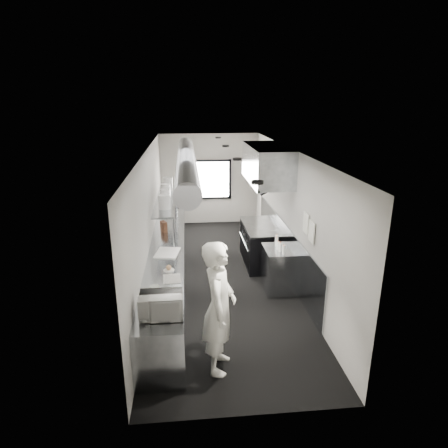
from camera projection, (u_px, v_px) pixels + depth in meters
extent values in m
cube|color=black|center=(221.00, 277.00, 8.63)|extent=(3.00, 8.00, 0.01)
cube|color=silver|center=(221.00, 150.00, 7.76)|extent=(3.00, 8.00, 0.01)
cube|color=#B3B0AA|center=(209.00, 179.00, 11.98)|extent=(3.00, 0.02, 2.80)
cube|color=#B3B0AA|center=(253.00, 318.00, 4.41)|extent=(3.00, 0.02, 2.80)
cube|color=#B3B0AA|center=(150.00, 219.00, 8.06)|extent=(0.02, 8.00, 2.80)
cube|color=#B3B0AA|center=(290.00, 215.00, 8.34)|extent=(0.02, 8.00, 2.80)
cube|color=gray|center=(284.00, 246.00, 8.88)|extent=(0.03, 5.50, 1.10)
cylinder|color=gray|center=(186.00, 160.00, 8.15)|extent=(0.40, 6.40, 0.40)
cube|color=white|center=(209.00, 180.00, 11.94)|extent=(1.20, 0.03, 1.10)
cube|color=black|center=(209.00, 161.00, 11.78)|extent=(1.36, 0.03, 0.08)
cube|color=black|center=(210.00, 198.00, 12.14)|extent=(1.36, 0.03, 0.08)
cube|color=black|center=(189.00, 180.00, 11.90)|extent=(0.08, 0.03, 1.25)
cube|color=black|center=(230.00, 179.00, 12.02)|extent=(0.08, 0.03, 1.25)
cube|color=gray|center=(267.00, 164.00, 8.65)|extent=(0.80, 2.20, 0.80)
cube|color=gray|center=(250.00, 181.00, 8.74)|extent=(0.05, 2.20, 0.05)
cube|color=black|center=(263.00, 179.00, 8.75)|extent=(0.50, 2.10, 0.28)
cube|color=gray|center=(168.00, 270.00, 7.91)|extent=(0.70, 6.00, 0.90)
cube|color=gray|center=(166.00, 200.00, 8.98)|extent=(0.45, 3.00, 0.04)
cylinder|color=gray|center=(174.00, 232.00, 7.78)|extent=(0.04, 0.04, 0.66)
cylinder|color=gray|center=(175.00, 213.00, 9.11)|extent=(0.04, 0.04, 0.66)
cylinder|color=gray|center=(176.00, 198.00, 10.43)|extent=(0.04, 0.04, 0.66)
cube|color=black|center=(262.00, 245.00, 9.25)|extent=(0.85, 1.60, 0.90)
cube|color=gray|center=(263.00, 226.00, 9.11)|extent=(0.85, 1.60, 0.04)
cube|color=gray|center=(245.00, 245.00, 9.21)|extent=(0.03, 1.55, 0.80)
cylinder|color=gray|center=(244.00, 242.00, 9.18)|extent=(0.03, 1.30, 0.03)
cube|color=gray|center=(280.00, 269.00, 7.94)|extent=(0.65, 0.80, 0.90)
cube|color=gray|center=(173.00, 217.00, 11.41)|extent=(0.70, 1.20, 0.90)
cube|color=white|center=(306.00, 223.00, 7.14)|extent=(0.02, 0.28, 0.38)
cube|color=white|center=(312.00, 232.00, 6.82)|extent=(0.02, 0.28, 0.38)
imported|color=silver|center=(219.00, 307.00, 5.43)|extent=(0.60, 0.80, 1.98)
imported|color=silver|center=(161.00, 305.00, 5.34)|extent=(0.56, 0.42, 0.33)
cylinder|color=#A5B0A2|center=(151.00, 307.00, 5.52)|extent=(0.15, 0.15, 0.09)
cylinder|color=#A5B0A2|center=(155.00, 289.00, 6.04)|extent=(0.16, 0.16, 0.10)
cube|color=silver|center=(172.00, 279.00, 6.49)|extent=(0.31, 0.37, 0.01)
cylinder|color=white|center=(169.00, 270.00, 6.80)|extent=(0.22, 0.22, 0.02)
sphere|color=tan|center=(169.00, 267.00, 6.78)|extent=(0.09, 0.09, 0.09)
cube|color=silver|center=(167.00, 253.00, 7.58)|extent=(0.52, 0.64, 0.02)
cube|color=brown|center=(164.00, 226.00, 8.78)|extent=(0.18, 0.24, 0.24)
cylinder|color=white|center=(164.00, 202.00, 8.13)|extent=(0.31, 0.31, 0.30)
cylinder|color=white|center=(165.00, 195.00, 8.68)|extent=(0.28, 0.28, 0.29)
cylinder|color=white|center=(166.00, 190.00, 9.11)|extent=(0.26, 0.26, 0.31)
cylinder|color=white|center=(168.00, 184.00, 9.70)|extent=(0.28, 0.28, 0.34)
cylinder|color=silver|center=(284.00, 250.00, 7.51)|extent=(0.08, 0.08, 0.18)
cylinder|color=silver|center=(280.00, 247.00, 7.63)|extent=(0.07, 0.07, 0.18)
cylinder|color=silver|center=(278.00, 246.00, 7.74)|extent=(0.07, 0.07, 0.17)
cylinder|color=silver|center=(276.00, 242.00, 7.93)|extent=(0.07, 0.07, 0.17)
cylinder|color=silver|center=(277.00, 239.00, 8.05)|extent=(0.08, 0.08, 0.19)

